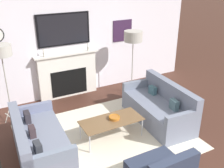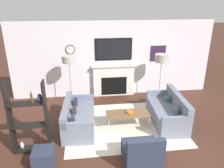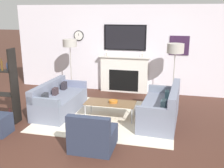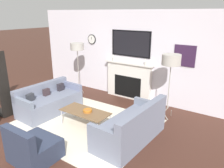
% 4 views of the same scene
% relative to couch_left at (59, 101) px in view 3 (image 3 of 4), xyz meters
% --- Properties ---
extents(ground_plane, '(60.00, 60.00, 0.00)m').
position_rel_couch_left_xyz_m(ground_plane, '(1.29, -2.09, -0.29)').
color(ground_plane, '#44261D').
extents(fireplace_wall, '(7.24, 0.28, 2.70)m').
position_rel_couch_left_xyz_m(fireplace_wall, '(1.29, 2.21, 0.94)').
color(fireplace_wall, silver).
rests_on(fireplace_wall, ground_plane).
extents(area_rug, '(3.20, 2.60, 0.01)m').
position_rel_couch_left_xyz_m(area_rug, '(1.29, -0.00, -0.28)').
color(area_rug, beige).
rests_on(area_rug, ground_plane).
extents(couch_left, '(0.89, 1.73, 0.76)m').
position_rel_couch_left_xyz_m(couch_left, '(0.00, 0.00, 0.00)').
color(couch_left, slate).
rests_on(couch_left, ground_plane).
extents(couch_right, '(0.89, 1.82, 0.85)m').
position_rel_couch_left_xyz_m(couch_right, '(2.58, -0.01, 0.01)').
color(couch_right, slate).
rests_on(couch_right, ground_plane).
extents(armchair, '(0.79, 0.74, 0.75)m').
position_rel_couch_left_xyz_m(armchair, '(1.40, -1.59, -0.04)').
color(armchair, '#293045').
rests_on(armchair, ground_plane).
extents(coffee_table, '(1.20, 0.54, 0.40)m').
position_rel_couch_left_xyz_m(coffee_table, '(1.37, -0.09, 0.09)').
color(coffee_table, brown).
rests_on(coffee_table, ground_plane).
extents(decorative_bowl, '(0.22, 0.22, 0.06)m').
position_rel_couch_left_xyz_m(decorative_bowl, '(1.44, -0.08, 0.15)').
color(decorative_bowl, '#B36524').
rests_on(decorative_bowl, coffee_table).
extents(floor_lamp_left, '(0.42, 0.42, 1.72)m').
position_rel_couch_left_xyz_m(floor_lamp_left, '(-0.24, 1.47, 1.28)').
color(floor_lamp_left, '#9E998E').
rests_on(floor_lamp_left, ground_plane).
extents(floor_lamp_right, '(0.46, 0.46, 1.67)m').
position_rel_couch_left_xyz_m(floor_lamp_right, '(2.81, 1.47, 1.23)').
color(floor_lamp_right, '#9E998E').
rests_on(floor_lamp_right, ground_plane).
extents(shelf_unit, '(0.83, 0.28, 1.73)m').
position_rel_couch_left_xyz_m(shelf_unit, '(-1.05, -0.82, 0.52)').
color(shelf_unit, black).
rests_on(shelf_unit, ground_plane).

